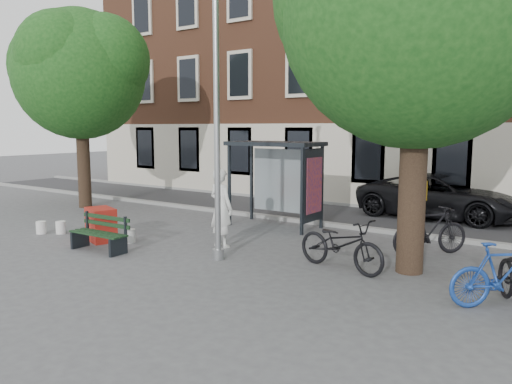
{
  "coord_description": "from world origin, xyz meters",
  "views": [
    {
      "loc": [
        7.2,
        -8.81,
        3.06
      ],
      "look_at": [
        -0.06,
        1.64,
        1.4
      ],
      "focal_mm": 35.0,
      "sensor_mm": 36.0,
      "label": 1
    }
  ],
  "objects_px": {
    "lamppost": "(217,139)",
    "painter": "(221,208)",
    "bus_shelter": "(288,165)",
    "bike_b": "(503,275)",
    "red_stand": "(101,225)",
    "notice_sign": "(419,205)",
    "bench": "(100,235)",
    "bike_d": "(430,230)",
    "car_dark": "(440,196)",
    "bike_a": "(341,244)"
  },
  "relations": [
    {
      "from": "lamppost",
      "to": "painter",
      "type": "xyz_separation_m",
      "value": [
        -0.71,
        1.0,
        -1.77
      ]
    },
    {
      "from": "bus_shelter",
      "to": "bike_b",
      "type": "distance_m",
      "value": 7.7
    },
    {
      "from": "painter",
      "to": "bike_b",
      "type": "bearing_deg",
      "value": -176.01
    },
    {
      "from": "painter",
      "to": "red_stand",
      "type": "height_order",
      "value": "painter"
    },
    {
      "from": "lamppost",
      "to": "notice_sign",
      "type": "relative_size",
      "value": 3.2
    },
    {
      "from": "bench",
      "to": "bike_d",
      "type": "distance_m",
      "value": 8.07
    },
    {
      "from": "bus_shelter",
      "to": "bench",
      "type": "distance_m",
      "value": 5.86
    },
    {
      "from": "bench",
      "to": "bike_d",
      "type": "xyz_separation_m",
      "value": [
        6.86,
        4.26,
        0.21
      ]
    },
    {
      "from": "car_dark",
      "to": "painter",
      "type": "bearing_deg",
      "value": 156.9
    },
    {
      "from": "bike_b",
      "to": "bike_a",
      "type": "bearing_deg",
      "value": 41.35
    },
    {
      "from": "car_dark",
      "to": "red_stand",
      "type": "xyz_separation_m",
      "value": [
        -6.57,
        -8.75,
        -0.29
      ]
    },
    {
      "from": "bus_shelter",
      "to": "bike_d",
      "type": "height_order",
      "value": "bus_shelter"
    },
    {
      "from": "lamppost",
      "to": "red_stand",
      "type": "height_order",
      "value": "lamppost"
    },
    {
      "from": "bike_a",
      "to": "bike_d",
      "type": "height_order",
      "value": "bike_d"
    },
    {
      "from": "lamppost",
      "to": "bench",
      "type": "relative_size",
      "value": 3.63
    },
    {
      "from": "bike_d",
      "to": "red_stand",
      "type": "xyz_separation_m",
      "value": [
        -7.72,
        -3.55,
        -0.15
      ]
    },
    {
      "from": "bike_b",
      "to": "notice_sign",
      "type": "bearing_deg",
      "value": 9.31
    },
    {
      "from": "bench",
      "to": "red_stand",
      "type": "bearing_deg",
      "value": 139.25
    },
    {
      "from": "lamppost",
      "to": "red_stand",
      "type": "distance_m",
      "value": 4.45
    },
    {
      "from": "lamppost",
      "to": "bench",
      "type": "bearing_deg",
      "value": -160.03
    },
    {
      "from": "bike_a",
      "to": "bike_d",
      "type": "relative_size",
      "value": 1.08
    },
    {
      "from": "lamppost",
      "to": "bus_shelter",
      "type": "height_order",
      "value": "lamppost"
    },
    {
      "from": "car_dark",
      "to": "notice_sign",
      "type": "height_order",
      "value": "notice_sign"
    },
    {
      "from": "bus_shelter",
      "to": "red_stand",
      "type": "xyz_separation_m",
      "value": [
        -3.17,
        -4.46,
        -1.47
      ]
    },
    {
      "from": "bike_a",
      "to": "red_stand",
      "type": "relative_size",
      "value": 2.41
    },
    {
      "from": "bike_b",
      "to": "car_dark",
      "type": "distance_m",
      "value": 8.67
    },
    {
      "from": "bike_a",
      "to": "notice_sign",
      "type": "relative_size",
      "value": 1.14
    },
    {
      "from": "lamppost",
      "to": "notice_sign",
      "type": "distance_m",
      "value": 4.69
    },
    {
      "from": "bus_shelter",
      "to": "bike_d",
      "type": "bearing_deg",
      "value": -11.24
    },
    {
      "from": "bus_shelter",
      "to": "bike_b",
      "type": "xyz_separation_m",
      "value": [
        6.57,
        -3.77,
        -1.35
      ]
    },
    {
      "from": "bike_b",
      "to": "bike_d",
      "type": "relative_size",
      "value": 0.94
    },
    {
      "from": "car_dark",
      "to": "bike_d",
      "type": "bearing_deg",
      "value": -165.28
    },
    {
      "from": "notice_sign",
      "to": "bus_shelter",
      "type": "bearing_deg",
      "value": 135.83
    },
    {
      "from": "bike_d",
      "to": "car_dark",
      "type": "relative_size",
      "value": 0.38
    },
    {
      "from": "bus_shelter",
      "to": "red_stand",
      "type": "relative_size",
      "value": 3.17
    },
    {
      "from": "bike_b",
      "to": "car_dark",
      "type": "relative_size",
      "value": 0.35
    },
    {
      "from": "lamppost",
      "to": "red_stand",
      "type": "bearing_deg",
      "value": -174.71
    },
    {
      "from": "notice_sign",
      "to": "bike_d",
      "type": "bearing_deg",
      "value": 72.46
    },
    {
      "from": "lamppost",
      "to": "bike_d",
      "type": "relative_size",
      "value": 3.04
    },
    {
      "from": "painter",
      "to": "bike_a",
      "type": "relative_size",
      "value": 0.93
    },
    {
      "from": "lamppost",
      "to": "bench",
      "type": "distance_m",
      "value": 3.91
    },
    {
      "from": "red_stand",
      "to": "bus_shelter",
      "type": "bearing_deg",
      "value": 54.58
    },
    {
      "from": "red_stand",
      "to": "bike_a",
      "type": "bearing_deg",
      "value": 10.21
    },
    {
      "from": "bike_d",
      "to": "car_dark",
      "type": "xyz_separation_m",
      "value": [
        -1.15,
        5.2,
        0.14
      ]
    },
    {
      "from": "bench",
      "to": "bike_d",
      "type": "bearing_deg",
      "value": 30.42
    },
    {
      "from": "bike_b",
      "to": "red_stand",
      "type": "bearing_deg",
      "value": 53.93
    },
    {
      "from": "red_stand",
      "to": "notice_sign",
      "type": "distance_m",
      "value": 8.18
    },
    {
      "from": "bike_a",
      "to": "car_dark",
      "type": "relative_size",
      "value": 0.41
    },
    {
      "from": "painter",
      "to": "red_stand",
      "type": "distance_m",
      "value": 3.4
    },
    {
      "from": "bike_b",
      "to": "red_stand",
      "type": "xyz_separation_m",
      "value": [
        -9.74,
        -0.68,
        -0.12
      ]
    }
  ]
}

